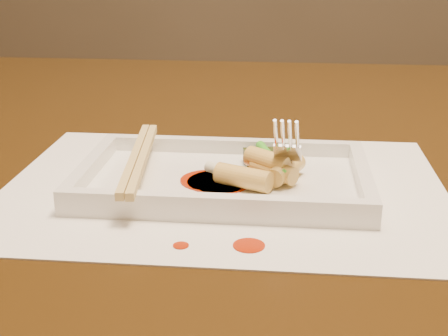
# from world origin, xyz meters

# --- Properties ---
(table) EXTENTS (1.40, 0.90, 0.75)m
(table) POSITION_xyz_m (0.00, 0.00, 0.65)
(table) COLOR black
(table) RESTS_ON ground
(placemat) EXTENTS (0.40, 0.30, 0.00)m
(placemat) POSITION_xyz_m (0.08, -0.17, 0.75)
(placemat) COLOR white
(placemat) RESTS_ON table
(sauce_splatter_a) EXTENTS (0.02, 0.02, 0.00)m
(sauce_splatter_a) POSITION_xyz_m (0.11, -0.29, 0.75)
(sauce_splatter_a) COLOR #A82204
(sauce_splatter_a) RESTS_ON placemat
(sauce_splatter_b) EXTENTS (0.01, 0.01, 0.00)m
(sauce_splatter_b) POSITION_xyz_m (0.06, -0.29, 0.75)
(sauce_splatter_b) COLOR #A82204
(sauce_splatter_b) RESTS_ON placemat
(plate_base) EXTENTS (0.26, 0.16, 0.01)m
(plate_base) POSITION_xyz_m (0.08, -0.17, 0.76)
(plate_base) COLOR white
(plate_base) RESTS_ON placemat
(plate_rim_far) EXTENTS (0.26, 0.01, 0.01)m
(plate_rim_far) POSITION_xyz_m (0.08, -0.10, 0.77)
(plate_rim_far) COLOR white
(plate_rim_far) RESTS_ON plate_base
(plate_rim_near) EXTENTS (0.26, 0.01, 0.01)m
(plate_rim_near) POSITION_xyz_m (0.08, -0.25, 0.77)
(plate_rim_near) COLOR white
(plate_rim_near) RESTS_ON plate_base
(plate_rim_left) EXTENTS (0.01, 0.14, 0.01)m
(plate_rim_left) POSITION_xyz_m (-0.04, -0.17, 0.77)
(plate_rim_left) COLOR white
(plate_rim_left) RESTS_ON plate_base
(plate_rim_right) EXTENTS (0.01, 0.14, 0.01)m
(plate_rim_right) POSITION_xyz_m (0.21, -0.17, 0.77)
(plate_rim_right) COLOR white
(plate_rim_right) RESTS_ON plate_base
(veg_piece) EXTENTS (0.04, 0.03, 0.01)m
(veg_piece) POSITION_xyz_m (0.12, -0.13, 0.77)
(veg_piece) COLOR black
(veg_piece) RESTS_ON plate_base
(scallion_white) EXTENTS (0.04, 0.03, 0.01)m
(scallion_white) POSITION_xyz_m (0.09, -0.19, 0.77)
(scallion_white) COLOR #EAEACC
(scallion_white) RESTS_ON plate_base
(scallion_green) EXTENTS (0.03, 0.08, 0.01)m
(scallion_green) POSITION_xyz_m (0.13, -0.15, 0.77)
(scallion_green) COLOR green
(scallion_green) RESTS_ON plate_base
(chopstick_a) EXTENTS (0.03, 0.19, 0.01)m
(chopstick_a) POSITION_xyz_m (0.00, -0.17, 0.78)
(chopstick_a) COLOR tan
(chopstick_a) RESTS_ON plate_rim_near
(chopstick_b) EXTENTS (0.03, 0.19, 0.01)m
(chopstick_b) POSITION_xyz_m (0.01, -0.17, 0.78)
(chopstick_b) COLOR tan
(chopstick_b) RESTS_ON plate_rim_near
(fork) EXTENTS (0.09, 0.10, 0.14)m
(fork) POSITION_xyz_m (0.15, -0.15, 0.83)
(fork) COLOR silver
(fork) RESTS_ON plate_base
(sauce_blob_0) EXTENTS (0.05, 0.05, 0.00)m
(sauce_blob_0) POSITION_xyz_m (0.07, -0.18, 0.76)
(sauce_blob_0) COLOR #A82204
(sauce_blob_0) RESTS_ON plate_base
(sauce_blob_1) EXTENTS (0.04, 0.04, 0.00)m
(sauce_blob_1) POSITION_xyz_m (0.08, -0.19, 0.76)
(sauce_blob_1) COLOR #A82204
(sauce_blob_1) RESTS_ON plate_base
(sauce_blob_2) EXTENTS (0.06, 0.06, 0.00)m
(sauce_blob_2) POSITION_xyz_m (0.08, -0.18, 0.76)
(sauce_blob_2) COLOR #A82204
(sauce_blob_2) RESTS_ON plate_base
(rice_cake_0) EXTENTS (0.05, 0.04, 0.02)m
(rice_cake_0) POSITION_xyz_m (0.10, -0.20, 0.77)
(rice_cake_0) COLOR #E5CC6B
(rice_cake_0) RESTS_ON plate_base
(rice_cake_1) EXTENTS (0.05, 0.04, 0.02)m
(rice_cake_1) POSITION_xyz_m (0.13, -0.18, 0.77)
(rice_cake_1) COLOR #E5CC6B
(rice_cake_1) RESTS_ON plate_base
(rice_cake_2) EXTENTS (0.05, 0.04, 0.02)m
(rice_cake_2) POSITION_xyz_m (0.12, -0.17, 0.78)
(rice_cake_2) COLOR #E5CC6B
(rice_cake_2) RESTS_ON plate_base
(rice_cake_3) EXTENTS (0.04, 0.05, 0.02)m
(rice_cake_3) POSITION_xyz_m (0.14, -0.17, 0.77)
(rice_cake_3) COLOR #E5CC6B
(rice_cake_3) RESTS_ON plate_base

